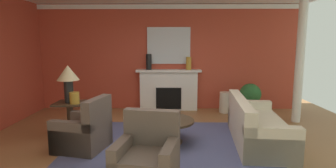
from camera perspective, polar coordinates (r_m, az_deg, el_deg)
ground_plane at (r=5.27m, az=-1.28°, el=-12.51°), size 9.17×9.17×0.00m
wall_fireplace at (r=7.88m, az=-0.52°, el=5.52°), size 7.66×0.12×2.94m
crown_moulding at (r=7.84m, az=-0.55°, el=15.67°), size 7.66×0.08×0.12m
area_rug at (r=5.40m, az=-0.03°, el=-11.92°), size 3.65×2.62×0.01m
fireplace at (r=7.77m, az=0.14°, el=-1.40°), size 1.80×0.35×1.14m
mantel_mirror at (r=7.77m, az=0.15°, el=7.93°), size 1.20×0.04×1.01m
sofa at (r=5.54m, az=17.71°, el=-8.61°), size 1.09×2.17×0.85m
armchair_near_window at (r=5.20m, az=-16.92°, el=-9.59°), size 0.96×0.96×0.95m
armchair_facing_fireplace at (r=3.90m, az=-4.35°, el=-15.51°), size 0.93×0.93×0.95m
coffee_table at (r=5.29m, az=-0.03°, el=-8.57°), size 1.00×1.00×0.45m
side_table at (r=5.99m, az=-19.54°, el=-6.37°), size 0.56×0.56×0.70m
table_lamp at (r=5.84m, az=-19.94°, el=1.47°), size 0.44×0.44×0.75m
vase_mantel_left at (r=7.65m, az=-4.00°, el=4.59°), size 0.15×0.15×0.43m
vase_tall_corner at (r=7.67m, az=11.74°, el=-3.73°), size 0.32×0.32×0.56m
vase_mantel_right at (r=7.64m, az=4.28°, el=4.27°), size 0.15×0.15×0.35m
vase_on_side_table at (r=5.74m, az=-18.75°, el=-2.74°), size 0.19×0.19×0.23m
book_red_cover at (r=5.23m, az=0.67°, el=-7.15°), size 0.21×0.20×0.06m
potted_plant at (r=7.55m, az=16.59°, el=-2.47°), size 0.56×0.56×0.83m
column_white at (r=7.17m, az=25.57°, el=4.36°), size 0.20×0.20×2.94m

